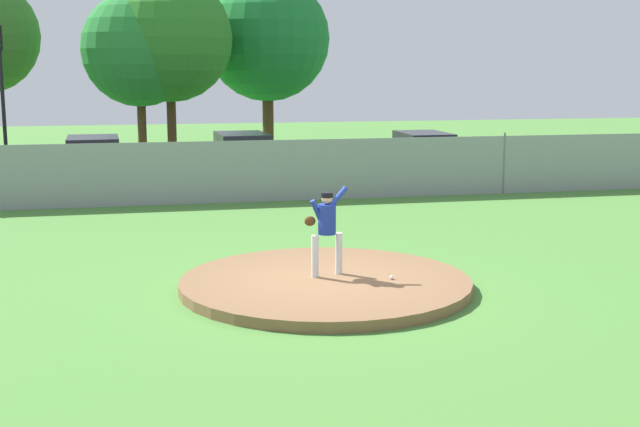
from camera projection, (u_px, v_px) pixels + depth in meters
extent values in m
plane|color=#4C8438|center=(272.00, 227.00, 20.57)|extent=(80.00, 80.00, 0.00)
cube|color=#2B2B2D|center=(234.00, 182.00, 28.75)|extent=(44.00, 7.00, 0.01)
cylinder|color=brown|center=(325.00, 283.00, 14.78)|extent=(5.20, 5.20, 0.19)
cylinder|color=silver|center=(315.00, 256.00, 14.79)|extent=(0.13, 0.13, 0.76)
cylinder|color=silver|center=(339.00, 253.00, 15.04)|extent=(0.13, 0.13, 0.76)
cylinder|color=navy|center=(327.00, 219.00, 14.80)|extent=(0.32, 0.32, 0.54)
cylinder|color=navy|center=(337.00, 198.00, 14.78)|extent=(0.44, 0.22, 0.42)
cylinder|color=navy|center=(317.00, 212.00, 14.74)|extent=(0.29, 0.17, 0.46)
ellipsoid|color=#4C2D14|center=(310.00, 221.00, 14.79)|extent=(0.20, 0.12, 0.18)
sphere|color=tan|center=(327.00, 199.00, 14.74)|extent=(0.20, 0.20, 0.20)
cylinder|color=black|center=(327.00, 195.00, 14.73)|extent=(0.21, 0.21, 0.09)
sphere|color=white|center=(392.00, 277.00, 14.69)|extent=(0.07, 0.07, 0.07)
cube|color=gray|center=(251.00, 171.00, 24.27)|extent=(39.94, 0.03, 1.82)
cylinder|color=slate|center=(504.00, 163.00, 25.94)|extent=(0.07, 0.07, 1.92)
cube|color=#161E4C|center=(423.00, 159.00, 29.70)|extent=(1.78, 4.55, 0.70)
cube|color=black|center=(424.00, 141.00, 29.58)|extent=(1.62, 2.51, 0.62)
cylinder|color=black|center=(411.00, 165.00, 31.11)|extent=(1.80, 0.66, 0.64)
cylinder|color=black|center=(436.00, 174.00, 28.40)|extent=(1.80, 0.66, 0.64)
cube|color=maroon|center=(94.00, 166.00, 27.85)|extent=(2.00, 4.55, 0.68)
cube|color=black|center=(93.00, 146.00, 27.74)|extent=(1.77, 2.53, 0.63)
cylinder|color=black|center=(95.00, 171.00, 29.23)|extent=(1.90, 0.72, 0.64)
cylinder|color=black|center=(94.00, 181.00, 26.59)|extent=(1.90, 0.72, 0.64)
cube|color=slate|center=(242.00, 161.00, 29.09)|extent=(2.01, 4.75, 0.71)
cube|color=black|center=(242.00, 142.00, 28.97)|extent=(1.78, 2.64, 0.63)
cylinder|color=black|center=(236.00, 167.00, 30.53)|extent=(1.91, 0.72, 0.64)
cylinder|color=black|center=(250.00, 176.00, 27.77)|extent=(1.91, 0.72, 0.64)
cone|color=orange|center=(292.00, 169.00, 30.16)|extent=(0.32, 0.32, 0.55)
cube|color=black|center=(292.00, 176.00, 30.20)|extent=(0.40, 0.40, 0.03)
cylinder|color=black|center=(3.00, 101.00, 30.57)|extent=(0.14, 0.14, 5.43)
cylinder|color=#4C331E|center=(142.00, 126.00, 34.65)|extent=(0.36, 0.36, 3.02)
sphere|color=#257F31|center=(139.00, 49.00, 34.11)|extent=(4.74, 4.74, 4.74)
cylinder|color=#4C331E|center=(172.00, 123.00, 34.99)|extent=(0.39, 0.39, 3.28)
sphere|color=#2B7925|center=(169.00, 38.00, 34.39)|extent=(5.28, 5.28, 5.28)
cylinder|color=#4C331E|center=(268.00, 117.00, 38.99)|extent=(0.52, 0.52, 3.23)
sphere|color=#1C7430|center=(267.00, 39.00, 38.36)|extent=(5.79, 5.79, 5.79)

